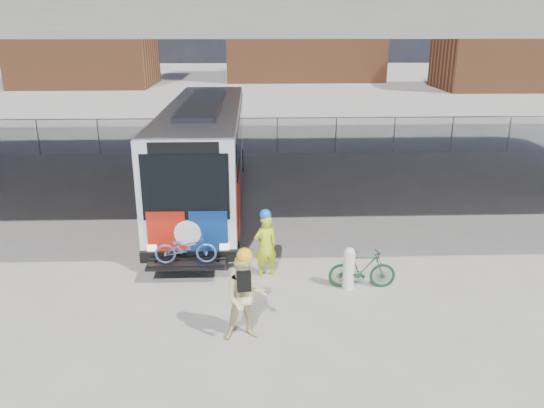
{
  "coord_description": "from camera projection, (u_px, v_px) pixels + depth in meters",
  "views": [
    {
      "loc": [
        -0.28,
        -14.61,
        6.25
      ],
      "look_at": [
        0.24,
        -0.87,
        1.6
      ],
      "focal_mm": 35.0,
      "sensor_mm": 36.0,
      "label": 1
    }
  ],
  "objects": [
    {
      "name": "bollard",
      "position": [
        349.0,
        267.0,
        13.08
      ],
      "size": [
        0.29,
        0.29,
        1.11
      ],
      "color": "white",
      "rests_on": "ground"
    },
    {
      "name": "brick_buildings",
      "position": [
        264.0,
        33.0,
        59.8
      ],
      "size": [
        54.0,
        22.0,
        12.0
      ],
      "color": "brown",
      "rests_on": "ground"
    },
    {
      "name": "cyclist_hivis",
      "position": [
        266.0,
        244.0,
        13.67
      ],
      "size": [
        0.71,
        0.58,
        1.84
      ],
      "rotation": [
        0.0,
        0.0,
        3.48
      ],
      "color": "#C5E117",
      "rests_on": "ground"
    },
    {
      "name": "chainlink_fence",
      "position": [
        258.0,
        126.0,
        26.74
      ],
      "size": [
        30.0,
        0.06,
        30.0
      ],
      "color": "gray",
      "rests_on": "ground"
    },
    {
      "name": "bus",
      "position": [
        205.0,
        145.0,
        19.26
      ],
      "size": [
        2.67,
        12.9,
        3.69
      ],
      "color": "silver",
      "rests_on": "ground"
    },
    {
      "name": "cyclist_tan",
      "position": [
        245.0,
        297.0,
        10.86
      ],
      "size": [
        0.99,
        0.81,
        2.05
      ],
      "rotation": [
        0.0,
        0.0,
        0.12
      ],
      "color": "beige",
      "rests_on": "ground"
    },
    {
      "name": "overpass",
      "position": [
        259.0,
        16.0,
        17.53
      ],
      "size": [
        40.0,
        16.0,
        7.95
      ],
      "color": "#605E59",
      "rests_on": "ground"
    },
    {
      "name": "ground",
      "position": [
        263.0,
        245.0,
        15.84
      ],
      "size": [
        160.0,
        160.0,
        0.0
      ],
      "primitive_type": "plane",
      "color": "#9E9991",
      "rests_on": "ground"
    },
    {
      "name": "bike_parked",
      "position": [
        362.0,
        269.0,
        13.16
      ],
      "size": [
        1.69,
        0.54,
        1.0
      ],
      "primitive_type": "imported",
      "rotation": [
        0.0,
        0.0,
        1.53
      ],
      "color": "#164426",
      "rests_on": "ground"
    }
  ]
}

